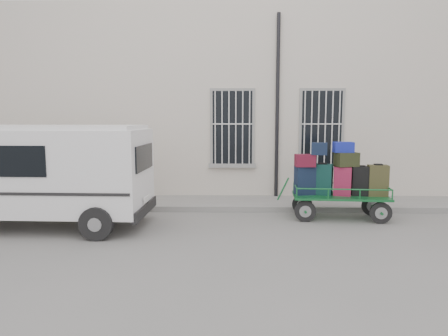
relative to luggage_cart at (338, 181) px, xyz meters
name	(u,v)px	position (x,y,z in m)	size (l,w,h in m)	color
ground	(249,226)	(-2.26, -0.73, -0.96)	(80.00, 80.00, 0.00)	slate
building	(243,105)	(-2.26, 4.76, 2.04)	(24.00, 5.15, 6.00)	beige
sidewalk	(246,203)	(-2.26, 1.47, -0.89)	(24.00, 1.70, 0.15)	slate
luggage_cart	(338,181)	(0.00, 0.00, 0.00)	(2.78, 1.24, 1.94)	black
van	(45,169)	(-6.98, -0.91, 0.39)	(4.77, 2.25, 2.37)	white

